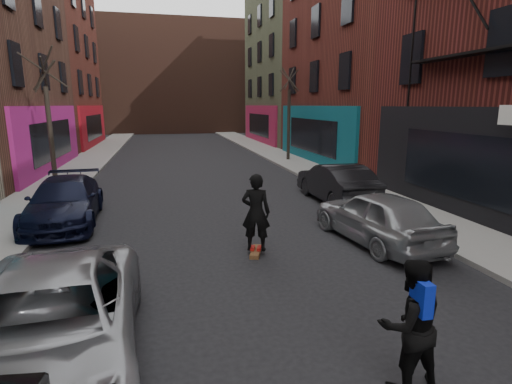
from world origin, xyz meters
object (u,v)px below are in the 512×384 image
parked_left_far (48,327)px  parked_right_end (336,183)px  tree_right_far (289,105)px  skateboard (256,252)px  pedestrian (410,324)px  tree_left_far (48,109)px  parked_right_far (377,217)px  parked_left_end (65,201)px  skateboarder (256,212)px

parked_left_far → parked_right_end: size_ratio=1.14×
tree_right_far → skateboard: size_ratio=8.50×
tree_right_far → pedestrian: 21.22m
tree_left_far → parked_right_end: tree_left_far is taller
parked_right_far → parked_left_end: bearing=-30.8°
parked_left_end → parked_right_far: (8.35, -3.73, 0.02)m
parked_left_far → parked_left_end: 7.66m
skateboarder → pedestrian: (0.81, -5.00, -0.17)m
tree_right_far → skateboarder: (-5.73, -15.46, -2.49)m
parked_right_end → pedestrian: pedestrian is taller
tree_right_far → skateboard: (-5.73, -15.46, -3.48)m
parked_right_far → skateboarder: bearing=-5.3°
parked_left_far → parked_right_far: parked_right_far is taller
pedestrian → parked_left_end: bearing=-55.2°
skateboarder → pedestrian: size_ratio=1.09×
parked_right_far → parked_right_end: size_ratio=0.94×
tree_left_far → parked_right_far: 13.93m
parked_left_far → skateboard: parked_left_far is taller
tree_right_far → skateboarder: 16.68m
skateboard → tree_right_far: bearing=89.2°
parked_left_far → tree_right_far: bearing=60.9°
parked_left_far → parked_left_end: bearing=97.5°
parked_right_far → skateboard: parked_right_far is taller
parked_right_far → pedestrian: (-2.46, -5.09, 0.17)m
parked_left_end → skateboarder: (5.07, -3.82, 0.36)m
parked_left_far → skateboarder: size_ratio=2.67×
parked_left_end → pedestrian: pedestrian is taller
skateboard → parked_right_far: bearing=21.0°
parked_left_far → parked_left_end: parked_left_far is taller
tree_left_far → skateboarder: (6.67, -9.46, -2.34)m
tree_left_far → skateboard: size_ratio=8.12×
tree_left_far → skateboarder: bearing=-54.8°
tree_left_far → pedestrian: 16.48m
tree_right_far → parked_left_far: tree_right_far is taller
tree_left_far → skateboard: bearing=-54.8°
skateboard → pedestrian: 5.13m
parked_left_end → skateboard: bearing=-39.9°
pedestrian → parked_left_far: bearing=-14.9°
skateboarder → parked_right_end: bearing=-112.7°
parked_right_end → skateboarder: bearing=47.0°
parked_left_end → parked_right_far: bearing=-27.0°
parked_left_end → skateboard: parked_left_end is taller
tree_left_far → skateboarder: tree_left_far is taller
parked_left_end → skateboard: (5.07, -3.82, -0.64)m
parked_left_end → skateboarder: size_ratio=2.51×
parked_left_far → skateboarder: (3.67, 3.71, 0.34)m
parked_left_end → parked_right_end: (9.20, 0.73, 0.04)m
tree_left_far → parked_right_end: (10.80, -4.92, -2.66)m
tree_right_far → parked_right_end: size_ratio=1.55×
skateboarder → tree_left_far: bearing=-35.3°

